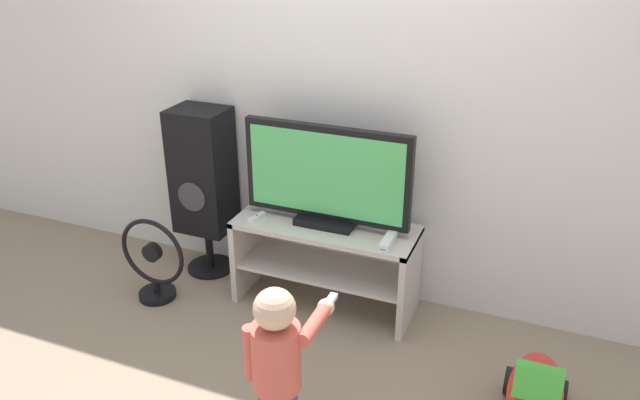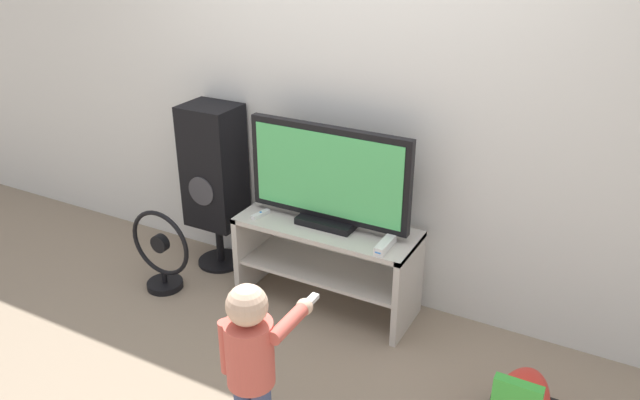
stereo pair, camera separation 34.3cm
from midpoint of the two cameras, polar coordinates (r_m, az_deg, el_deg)
name	(u,v)px [view 2 (the right image)]	position (r m, az deg, el deg)	size (l,w,h in m)	color
ground_plane	(310,320)	(3.71, 1.79, -11.01)	(16.00, 16.00, 0.00)	gray
wall_back	(351,83)	(3.55, 5.65, 10.54)	(10.00, 0.06, 2.60)	silver
tv_stand	(327,253)	(3.67, 3.29, -4.93)	(1.07, 0.40, 0.53)	beige
television	(328,178)	(3.48, 3.61, 1.99)	(0.98, 0.20, 0.59)	black
game_console	(385,245)	(3.37, 8.91, -4.15)	(0.05, 0.20, 0.04)	white
remote_primary	(261,214)	(3.68, -2.80, -1.36)	(0.06, 0.13, 0.03)	white
child	(252,353)	(2.70, -2.56, -13.93)	(0.31, 0.47, 0.82)	#3F4C72
speaker_tower	(214,169)	(3.99, -7.25, 2.76)	(0.34, 0.31, 1.10)	black
floor_fan	(161,254)	(3.96, -11.92, -4.94)	(0.44, 0.23, 0.54)	black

